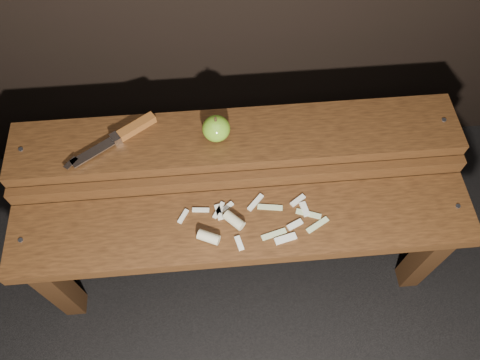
{
  "coord_description": "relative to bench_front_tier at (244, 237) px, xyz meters",
  "views": [
    {
      "loc": [
        -0.05,
        -0.55,
        1.51
      ],
      "look_at": [
        0.0,
        0.06,
        0.45
      ],
      "focal_mm": 35.0,
      "sensor_mm": 36.0,
      "label": 1
    }
  ],
  "objects": [
    {
      "name": "bench_rear_tier",
      "position": [
        0.0,
        0.23,
        0.06
      ],
      "size": [
        1.2,
        0.21,
        0.5
      ],
      "color": "#311B0C",
      "rests_on": "ground"
    },
    {
      "name": "apple_scraps",
      "position": [
        -0.01,
        0.01,
        0.08
      ],
      "size": [
        0.39,
        0.15,
        0.03
      ],
      "color": "beige",
      "rests_on": "bench_front_tier"
    },
    {
      "name": "knife",
      "position": [
        -0.29,
        0.25,
        0.16
      ],
      "size": [
        0.23,
        0.16,
        0.02
      ],
      "color": "brown",
      "rests_on": "bench_rear_tier"
    },
    {
      "name": "ground",
      "position": [
        0.0,
        0.06,
        -0.35
      ],
      "size": [
        60.0,
        60.0,
        0.0
      ],
      "primitive_type": "plane",
      "color": "black"
    },
    {
      "name": "bench_front_tier",
      "position": [
        0.0,
        0.0,
        0.0
      ],
      "size": [
        1.2,
        0.2,
        0.42
      ],
      "color": "#311B0C",
      "rests_on": "ground"
    },
    {
      "name": "apple",
      "position": [
        -0.05,
        0.23,
        0.18
      ],
      "size": [
        0.07,
        0.07,
        0.08
      ],
      "color": "#699B1F",
      "rests_on": "bench_rear_tier"
    }
  ]
}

